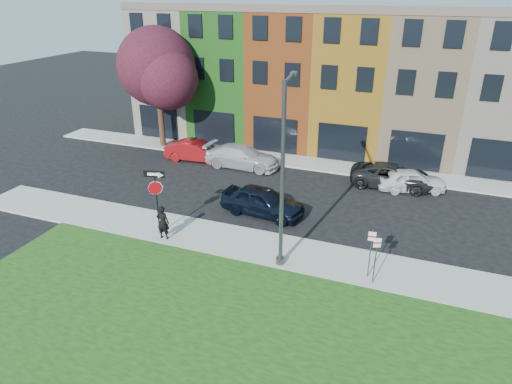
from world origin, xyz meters
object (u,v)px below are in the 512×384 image
at_px(stop_sign, 156,190).
at_px(street_lamp, 283,177).
at_px(sedan_near, 263,201).
at_px(man, 163,222).

relative_size(stop_sign, street_lamp, 0.41).
relative_size(sedan_near, street_lamp, 0.59).
xyz_separation_m(man, street_lamp, (6.10, 0.11, 3.28)).
xyz_separation_m(stop_sign, man, (0.51, -0.40, -1.52)).
distance_m(sedan_near, street_lamp, 6.09).
bearing_deg(stop_sign, man, -52.84).
xyz_separation_m(man, sedan_near, (3.61, 4.43, -0.20)).
relative_size(stop_sign, man, 1.93).
xyz_separation_m(stop_sign, sedan_near, (4.11, 4.03, -1.72)).
bearing_deg(stop_sign, sedan_near, 29.64).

